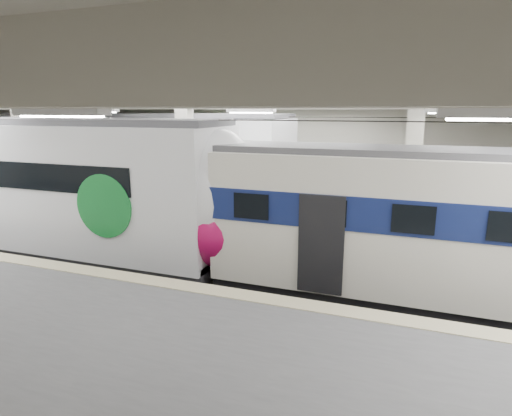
% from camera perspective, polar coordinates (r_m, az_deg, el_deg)
% --- Properties ---
extents(station_hall, '(36.00, 24.00, 5.75)m').
position_cam_1_polar(station_hall, '(10.78, -7.73, 3.59)').
color(station_hall, black).
rests_on(station_hall, ground).
extents(modern_emu, '(14.74, 3.04, 4.71)m').
position_cam_1_polar(modern_emu, '(15.58, -23.00, 2.09)').
color(modern_emu, white).
rests_on(modern_emu, ground).
extents(older_rer, '(12.17, 2.69, 4.07)m').
position_cam_1_polar(older_rer, '(11.54, 24.73, -2.50)').
color(older_rer, white).
rests_on(older_rer, ground).
extents(far_train, '(15.37, 3.80, 4.81)m').
position_cam_1_polar(far_train, '(20.86, -16.36, 5.60)').
color(far_train, white).
rests_on(far_train, ground).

